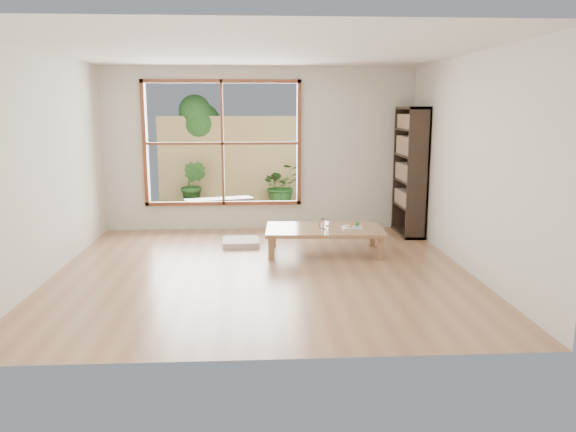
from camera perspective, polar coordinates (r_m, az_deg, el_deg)
The scene contains 15 objects.
ground at distance 6.93m, azimuth -2.58°, elevation -5.51°, with size 5.00×5.00×0.00m, color #AB7E55.
low_table at distance 7.69m, azimuth 3.71°, elevation -1.52°, with size 1.64×0.99×0.35m.
floor_cushion at distance 8.21m, azimuth -4.81°, elevation -2.65°, with size 0.52×0.52×0.08m, color beige.
bookshelf at distance 8.93m, azimuth 12.30°, elevation 4.44°, with size 0.32×0.89×1.98m, color #2E221A.
glass_tall at distance 7.61m, azimuth 3.63°, elevation -0.79°, with size 0.08×0.08×0.14m, color silver.
glass_mid at distance 7.77m, azimuth 3.92°, elevation -0.71°, with size 0.07×0.07×0.10m, color silver.
glass_short at distance 7.86m, azimuth 3.73°, elevation -0.64°, with size 0.06×0.06×0.08m, color silver.
glass_small at distance 7.65m, azimuth 3.33°, elevation -0.95°, with size 0.07×0.07×0.08m, color silver.
food_tray at distance 7.70m, azimuth 6.65°, elevation -1.09°, with size 0.28×0.20×0.08m.
deck at distance 10.41m, azimuth -6.15°, elevation 0.03°, with size 2.80×2.00×0.05m, color #393329.
garden_bench at distance 9.89m, azimuth -7.03°, elevation 1.43°, with size 1.23×0.68×0.37m.
bamboo_fence at distance 11.27m, azimuth -6.00°, elevation 5.49°, with size 2.80×0.06×1.80m, color tan.
shrub_right at distance 11.07m, azimuth -0.67°, elevation 3.15°, with size 0.78×0.68×0.87m, color #2B6224.
shrub_left at distance 11.11m, azimuth -9.59°, elevation 3.18°, with size 0.51×0.41×0.93m, color #2B6224.
garden_tree at distance 11.58m, azimuth -9.40°, elevation 9.15°, with size 1.04×0.85×2.22m.
Camera 1 is at (-0.07, -6.65, 1.96)m, focal length 35.00 mm.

